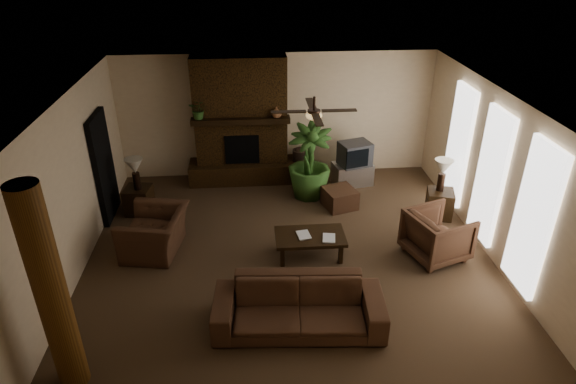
{
  "coord_description": "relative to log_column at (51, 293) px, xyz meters",
  "views": [
    {
      "loc": [
        -0.61,
        -7.04,
        5.06
      ],
      "look_at": [
        0.0,
        0.4,
        1.1
      ],
      "focal_mm": 30.71,
      "sensor_mm": 36.0,
      "label": 1
    }
  ],
  "objects": [
    {
      "name": "room_shell",
      "position": [
        2.95,
        2.4,
        0.0
      ],
      "size": [
        7.0,
        7.0,
        7.0
      ],
      "color": "brown",
      "rests_on": "ground"
    },
    {
      "name": "fireplace",
      "position": [
        2.15,
        5.62,
        -0.24
      ],
      "size": [
        2.4,
        0.7,
        2.8
      ],
      "color": "#492E13",
      "rests_on": "ground"
    },
    {
      "name": "windows",
      "position": [
        6.4,
        2.6,
        -0.05
      ],
      "size": [
        0.08,
        3.65,
        2.35
      ],
      "color": "white",
      "rests_on": "ground"
    },
    {
      "name": "log_column",
      "position": [
        0.0,
        0.0,
        0.0
      ],
      "size": [
        0.36,
        0.36,
        2.8
      ],
      "primitive_type": "cylinder",
      "color": "brown",
      "rests_on": "ground"
    },
    {
      "name": "doorway",
      "position": [
        -0.49,
        4.2,
        -0.35
      ],
      "size": [
        0.1,
        1.0,
        2.1
      ],
      "primitive_type": "cube",
      "color": "black",
      "rests_on": "ground"
    },
    {
      "name": "ceiling_fan",
      "position": [
        3.35,
        2.7,
        1.13
      ],
      "size": [
        1.35,
        1.35,
        0.37
      ],
      "color": "black",
      "rests_on": "ceiling"
    },
    {
      "name": "sofa",
      "position": [
        2.93,
        0.74,
        -0.93
      ],
      "size": [
        2.46,
        0.88,
        0.94
      ],
      "primitive_type": "imported",
      "rotation": [
        0.0,
        0.0,
        -0.07
      ],
      "color": "#4F3221",
      "rests_on": "ground"
    },
    {
      "name": "armchair_left",
      "position": [
        0.6,
        2.84,
        -0.89
      ],
      "size": [
        0.94,
        1.27,
        1.01
      ],
      "primitive_type": "imported",
      "rotation": [
        0.0,
        0.0,
        -1.74
      ],
      "color": "#4F3221",
      "rests_on": "ground"
    },
    {
      "name": "armchair_right",
      "position": [
        5.49,
        2.27,
        -0.92
      ],
      "size": [
        1.12,
        1.16,
        0.95
      ],
      "primitive_type": "imported",
      "rotation": [
        0.0,
        0.0,
        1.91
      ],
      "color": "#4F3221",
      "rests_on": "ground"
    },
    {
      "name": "coffee_table",
      "position": [
        3.3,
        2.44,
        -1.03
      ],
      "size": [
        1.2,
        0.7,
        0.43
      ],
      "color": "black",
      "rests_on": "ground"
    },
    {
      "name": "ottoman",
      "position": [
        4.13,
        4.14,
        -1.2
      ],
      "size": [
        0.75,
        0.75,
        0.4
      ],
      "primitive_type": "cube",
      "rotation": [
        0.0,
        0.0,
        0.3
      ],
      "color": "#4F3221",
      "rests_on": "ground"
    },
    {
      "name": "tv_stand",
      "position": [
        4.59,
        5.15,
        -1.15
      ],
      "size": [
        0.93,
        0.66,
        0.5
      ],
      "primitive_type": "cube",
      "rotation": [
        0.0,
        0.0,
        0.2
      ],
      "color": "silver",
      "rests_on": "ground"
    },
    {
      "name": "tv",
      "position": [
        4.6,
        5.08,
        -0.64
      ],
      "size": [
        0.76,
        0.68,
        0.52
      ],
      "color": "#3C3C3E",
      "rests_on": "tv_stand"
    },
    {
      "name": "floor_vase",
      "position": [
        3.45,
        5.55,
        -0.97
      ],
      "size": [
        0.34,
        0.34,
        0.77
      ],
      "color": "#31221B",
      "rests_on": "ground"
    },
    {
      "name": "floor_plant",
      "position": [
        3.55,
        4.67,
        -0.95
      ],
      "size": [
        1.25,
        1.77,
        0.9
      ],
      "primitive_type": "imported",
      "rotation": [
        0.0,
        0.0,
        -0.23
      ],
      "color": "#345C24",
      "rests_on": "ground"
    },
    {
      "name": "side_table_left",
      "position": [
        0.06,
        4.25,
        -1.12
      ],
      "size": [
        0.56,
        0.56,
        0.55
      ],
      "primitive_type": "cube",
      "rotation": [
        0.0,
        0.0,
        -0.14
      ],
      "color": "black",
      "rests_on": "ground"
    },
    {
      "name": "lamp_left",
      "position": [
        0.09,
        4.21,
        -0.4
      ],
      "size": [
        0.39,
        0.39,
        0.65
      ],
      "color": "black",
      "rests_on": "side_table_left"
    },
    {
      "name": "side_table_right",
      "position": [
        6.03,
        3.61,
        -1.12
      ],
      "size": [
        0.62,
        0.62,
        0.55
      ],
      "primitive_type": "cube",
      "rotation": [
        0.0,
        0.0,
        -0.27
      ],
      "color": "black",
      "rests_on": "ground"
    },
    {
      "name": "lamp_right",
      "position": [
        6.02,
        3.67,
        -0.4
      ],
      "size": [
        0.37,
        0.37,
        0.65
      ],
      "color": "black",
      "rests_on": "side_table_right"
    },
    {
      "name": "mantel_plant",
      "position": [
        1.29,
        5.37,
        0.32
      ],
      "size": [
        0.49,
        0.51,
        0.33
      ],
      "primitive_type": "imported",
      "rotation": [
        0.0,
        0.0,
        -0.3
      ],
      "color": "#345C24",
      "rests_on": "fireplace"
    },
    {
      "name": "mantel_vase",
      "position": [
        2.91,
        5.34,
        0.27
      ],
      "size": [
        0.27,
        0.28,
        0.22
      ],
      "primitive_type": "imported",
      "rotation": [
        0.0,
        0.0,
        0.25
      ],
      "color": "brown",
      "rests_on": "fireplace"
    },
    {
      "name": "book_a",
      "position": [
        3.08,
        2.42,
        -0.83
      ],
      "size": [
        0.22,
        0.06,
        0.29
      ],
      "primitive_type": "imported",
      "rotation": [
        0.0,
        0.0,
        0.16
      ],
      "color": "#999999",
      "rests_on": "coffee_table"
    },
    {
      "name": "book_b",
      "position": [
        3.5,
        2.33,
        -0.82
      ],
      "size": [
        0.21,
        0.06,
        0.29
      ],
      "primitive_type": "imported",
      "rotation": [
        0.0,
        0.0,
        -0.16
      ],
      "color": "#999999",
      "rests_on": "coffee_table"
    }
  ]
}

